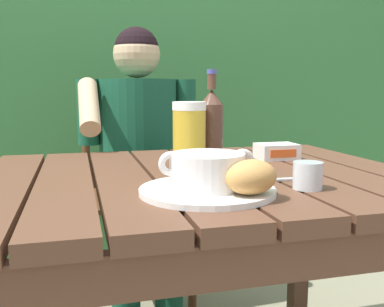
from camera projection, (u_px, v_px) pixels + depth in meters
dining_table at (177, 208)px, 1.13m from camera, size 1.25×0.89×0.73m
hedge_backdrop at (109, 73)px, 2.66m from camera, size 3.62×0.86×2.38m
chair_near_diner at (134, 193)px, 2.00m from camera, size 0.45×0.44×0.92m
person_eating at (139, 148)px, 1.77m from camera, size 0.48×0.47×1.19m
serving_plate at (207, 191)px, 0.91m from camera, size 0.28×0.28×0.01m
soup_bowl at (207, 170)px, 0.90m from camera, size 0.21×0.16×0.08m
bread_roll at (251, 177)px, 0.84m from camera, size 0.13×0.11×0.07m
beer_glass at (189, 138)px, 1.09m from camera, size 0.08×0.08×0.18m
beer_bottle at (211, 129)px, 1.15m from camera, size 0.06×0.06×0.27m
water_glass_small at (308, 175)px, 0.94m from camera, size 0.06×0.06×0.06m
butter_tub at (277, 151)px, 1.35m from camera, size 0.12×0.09×0.05m
table_knife at (264, 180)px, 1.02m from camera, size 0.14×0.02×0.01m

